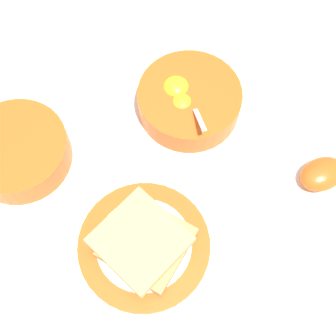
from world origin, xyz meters
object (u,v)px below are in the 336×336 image
(soup_spoon, at_px, (328,171))
(congee_bowl, at_px, (18,151))
(egg_bowl, at_px, (189,100))
(toast_sandwich, at_px, (143,242))
(toast_plate, at_px, (144,245))

(soup_spoon, relative_size, congee_bowl, 0.96)
(egg_bowl, bearing_deg, toast_sandwich, -66.36)
(egg_bowl, xyz_separation_m, soup_spoon, (0.24, 0.04, -0.01))
(egg_bowl, distance_m, congee_bowl, 0.28)
(soup_spoon, bearing_deg, egg_bowl, -170.13)
(toast_sandwich, xyz_separation_m, soup_spoon, (0.14, 0.26, -0.02))
(egg_bowl, distance_m, toast_sandwich, 0.24)
(toast_plate, relative_size, congee_bowl, 1.21)
(toast_sandwich, relative_size, soup_spoon, 0.83)
(toast_sandwich, bearing_deg, soup_spoon, 62.18)
(egg_bowl, distance_m, soup_spoon, 0.24)
(egg_bowl, relative_size, congee_bowl, 1.05)
(egg_bowl, height_order, toast_sandwich, egg_bowl)
(toast_sandwich, bearing_deg, egg_bowl, 113.64)
(soup_spoon, bearing_deg, congee_bowl, -143.72)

